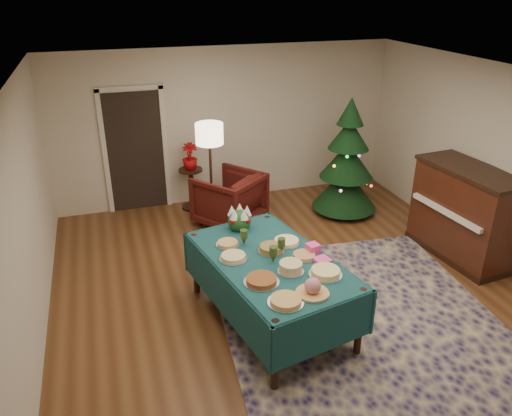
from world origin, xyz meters
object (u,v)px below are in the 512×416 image
object	(u,v)px
armchair	(229,196)
piano	(464,214)
floor_lamp	(210,140)
christmas_tree	(347,163)
gift_box	(313,248)
potted_plant	(190,162)
buffet_table	(270,272)
side_table	(192,189)

from	to	relation	value
armchair	piano	size ratio (longest dim) A/B	0.59
floor_lamp	christmas_tree	distance (m)	2.38
armchair	floor_lamp	distance (m)	1.04
gift_box	christmas_tree	xyz separation A→B (m)	(1.70, 2.48, 0.01)
gift_box	potted_plant	world-z (taller)	potted_plant
armchair	christmas_tree	world-z (taller)	christmas_tree
buffet_table	christmas_tree	size ratio (longest dim) A/B	1.18
christmas_tree	piano	xyz separation A→B (m)	(0.92, -1.85, -0.24)
potted_plant	christmas_tree	size ratio (longest dim) A/B	0.23
potted_plant	christmas_tree	xyz separation A→B (m)	(2.47, -0.94, 0.04)
side_table	christmas_tree	xyz separation A→B (m)	(2.47, -0.94, 0.54)
floor_lamp	piano	distance (m)	3.84
buffet_table	side_table	bearing A→B (deg)	94.31
piano	christmas_tree	bearing A→B (deg)	116.39
gift_box	floor_lamp	world-z (taller)	floor_lamp
piano	floor_lamp	bearing A→B (deg)	149.02
potted_plant	christmas_tree	bearing A→B (deg)	-20.87
buffet_table	potted_plant	size ratio (longest dim) A/B	5.15
armchair	potted_plant	world-z (taller)	potted_plant
buffet_table	armchair	distance (m)	2.66
potted_plant	christmas_tree	world-z (taller)	christmas_tree
gift_box	side_table	distance (m)	3.55
side_table	potted_plant	bearing A→B (deg)	90.00
side_table	christmas_tree	bearing A→B (deg)	-20.87
buffet_table	piano	bearing A→B (deg)	11.37
armchair	side_table	size ratio (longest dim) A/B	1.32
buffet_table	piano	world-z (taller)	piano
buffet_table	gift_box	size ratio (longest dim) A/B	17.61
gift_box	christmas_tree	world-z (taller)	christmas_tree
gift_box	floor_lamp	distance (m)	2.70
buffet_table	piano	size ratio (longest dim) A/B	1.46
side_table	potted_plant	size ratio (longest dim) A/B	1.59
buffet_table	christmas_tree	world-z (taller)	christmas_tree
armchair	gift_box	bearing A→B (deg)	58.50
buffet_table	floor_lamp	world-z (taller)	floor_lamp
buffet_table	floor_lamp	xyz separation A→B (m)	(-0.09, 2.56, 0.80)
piano	potted_plant	bearing A→B (deg)	140.52
armchair	floor_lamp	xyz separation A→B (m)	(-0.30, -0.08, 0.99)
buffet_table	armchair	xyz separation A→B (m)	(0.21, 2.64, -0.19)
side_table	potted_plant	world-z (taller)	potted_plant
christmas_tree	piano	distance (m)	2.08
buffet_table	side_table	xyz separation A→B (m)	(-0.26, 3.42, -0.31)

